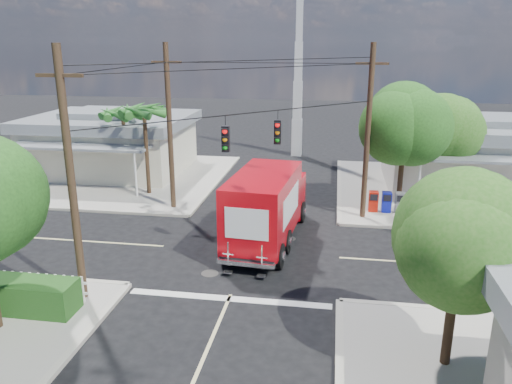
# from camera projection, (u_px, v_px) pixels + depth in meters

# --- Properties ---
(ground) EXTENTS (120.00, 120.00, 0.00)m
(ground) POSITION_uv_depth(u_px,v_px,m) (249.00, 252.00, 22.33)
(ground) COLOR black
(ground) RESTS_ON ground
(sidewalk_ne) EXTENTS (14.12, 14.12, 0.14)m
(sidewalk_ne) POSITION_uv_depth(u_px,v_px,m) (451.00, 192.00, 30.95)
(sidewalk_ne) COLOR #A19C92
(sidewalk_ne) RESTS_ON ground
(sidewalk_nw) EXTENTS (14.12, 14.12, 0.14)m
(sidewalk_nw) POSITION_uv_depth(u_px,v_px,m) (120.00, 177.00, 34.23)
(sidewalk_nw) COLOR #A19C92
(sidewalk_nw) RESTS_ON ground
(road_markings) EXTENTS (32.00, 32.00, 0.01)m
(road_markings) POSITION_uv_depth(u_px,v_px,m) (243.00, 266.00, 20.94)
(road_markings) COLOR beige
(road_markings) RESTS_ON ground
(building_ne) EXTENTS (11.80, 10.20, 4.50)m
(building_ne) POSITION_uv_depth(u_px,v_px,m) (479.00, 154.00, 31.08)
(building_ne) COLOR beige
(building_ne) RESTS_ON sidewalk_ne
(building_nw) EXTENTS (10.80, 10.20, 4.30)m
(building_nw) POSITION_uv_depth(u_px,v_px,m) (112.00, 142.00, 35.27)
(building_nw) COLOR beige
(building_nw) RESTS_ON sidewalk_nw
(radio_tower) EXTENTS (0.80, 0.80, 17.00)m
(radio_tower) POSITION_uv_depth(u_px,v_px,m) (298.00, 86.00, 39.51)
(radio_tower) COLOR silver
(radio_tower) RESTS_ON ground
(tree_ne_front) EXTENTS (4.21, 4.14, 6.66)m
(tree_ne_front) POSITION_uv_depth(u_px,v_px,m) (405.00, 126.00, 26.24)
(tree_ne_front) COLOR #422D1C
(tree_ne_front) RESTS_ON sidewalk_ne
(tree_ne_back) EXTENTS (3.77, 3.66, 5.82)m
(tree_ne_back) POSITION_uv_depth(u_px,v_px,m) (447.00, 131.00, 28.10)
(tree_ne_back) COLOR #422D1C
(tree_ne_back) RESTS_ON sidewalk_ne
(tree_se) EXTENTS (3.67, 3.54, 5.62)m
(tree_se) POSITION_uv_depth(u_px,v_px,m) (461.00, 238.00, 13.26)
(tree_se) COLOR #422D1C
(tree_se) RESTS_ON sidewalk_se
(palm_nw_front) EXTENTS (3.01, 3.08, 5.59)m
(palm_nw_front) POSITION_uv_depth(u_px,v_px,m) (144.00, 113.00, 29.08)
(palm_nw_front) COLOR #422D1C
(palm_nw_front) RESTS_ON sidewalk_nw
(palm_nw_back) EXTENTS (3.01, 3.08, 5.19)m
(palm_nw_back) POSITION_uv_depth(u_px,v_px,m) (123.00, 115.00, 30.91)
(palm_nw_back) COLOR #422D1C
(palm_nw_back) RESTS_ON sidewalk_nw
(utility_poles) EXTENTS (12.00, 10.68, 9.00)m
(utility_poles) POSITION_uv_depth(u_px,v_px,m) (220.00, 141.00, 22.73)
(utility_poles) COLOR #473321
(utility_poles) RESTS_ON ground
(picket_fence) EXTENTS (5.94, 0.06, 1.00)m
(picket_fence) POSITION_uv_depth(u_px,v_px,m) (10.00, 283.00, 18.02)
(picket_fence) COLOR silver
(picket_fence) RESTS_ON sidewalk_sw
(vending_boxes) EXTENTS (1.90, 0.50, 1.10)m
(vending_boxes) POSITION_uv_depth(u_px,v_px,m) (387.00, 202.00, 27.01)
(vending_boxes) COLOR #B01508
(vending_boxes) RESTS_ON sidewalk_ne
(delivery_truck) EXTENTS (3.19, 8.17, 3.46)m
(delivery_truck) POSITION_uv_depth(u_px,v_px,m) (267.00, 206.00, 23.01)
(delivery_truck) COLOR black
(delivery_truck) RESTS_ON ground
(parked_car) EXTENTS (5.70, 4.02, 1.44)m
(parked_car) POSITION_uv_depth(u_px,v_px,m) (502.00, 242.00, 21.56)
(parked_car) COLOR silver
(parked_car) RESTS_ON ground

